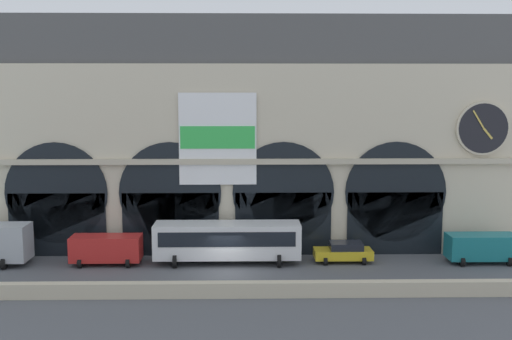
% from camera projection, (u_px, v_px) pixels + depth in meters
% --- Properties ---
extents(ground_plane, '(200.00, 200.00, 0.00)m').
position_uv_depth(ground_plane, '(225.00, 274.00, 42.77)').
color(ground_plane, '#54565B').
extents(quay_parapet_wall, '(90.00, 0.70, 0.98)m').
position_uv_depth(quay_parapet_wall, '(223.00, 290.00, 37.82)').
color(quay_parapet_wall, beige).
rests_on(quay_parapet_wall, ground).
extents(station_building, '(46.27, 5.10, 18.90)m').
position_uv_depth(station_building, '(228.00, 138.00, 48.86)').
color(station_building, beige).
rests_on(station_building, ground).
extents(van_midwest, '(5.20, 2.48, 2.20)m').
position_uv_depth(van_midwest, '(106.00, 248.00, 44.88)').
color(van_midwest, red).
rests_on(van_midwest, ground).
extents(bus_center, '(11.00, 3.25, 3.10)m').
position_uv_depth(bus_center, '(227.00, 240.00, 45.12)').
color(bus_center, white).
rests_on(bus_center, ground).
extents(car_mideast, '(4.40, 2.22, 1.55)m').
position_uv_depth(car_mideast, '(344.00, 252.00, 45.58)').
color(car_mideast, gold).
rests_on(car_mideast, ground).
extents(van_east, '(5.20, 2.48, 2.20)m').
position_uv_depth(van_east, '(482.00, 247.00, 45.31)').
color(van_east, '#19727A').
rests_on(van_east, ground).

